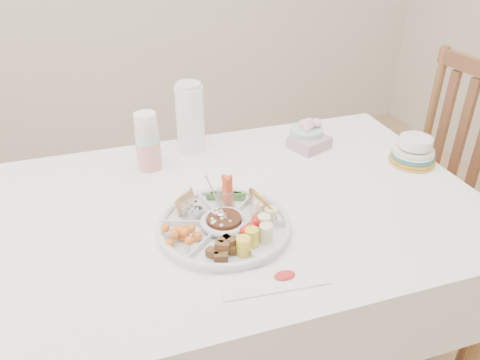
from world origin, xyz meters
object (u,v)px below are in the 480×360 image
object	(u,v)px
thermos	(190,117)
chair	(417,186)
dining_table	(241,290)
party_tray	(224,224)
plate_stack	(414,150)

from	to	relation	value
thermos	chair	bearing A→B (deg)	-12.50
dining_table	chair	world-z (taller)	chair
party_tray	thermos	world-z (taller)	thermos
dining_table	thermos	bearing A→B (deg)	99.17
dining_table	chair	bearing A→B (deg)	13.32
dining_table	thermos	size ratio (longest dim) A/B	5.66
thermos	party_tray	bearing A→B (deg)	-92.77
chair	plate_stack	world-z (taller)	chair
party_tray	chair	bearing A→B (deg)	19.04
chair	dining_table	bearing A→B (deg)	-172.11
chair	party_tray	distance (m)	1.04
dining_table	party_tray	distance (m)	0.43
party_tray	thermos	xyz separation A→B (m)	(0.03, 0.53, 0.11)
party_tray	plate_stack	size ratio (longest dim) A/B	2.32
dining_table	party_tray	world-z (taller)	party_tray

